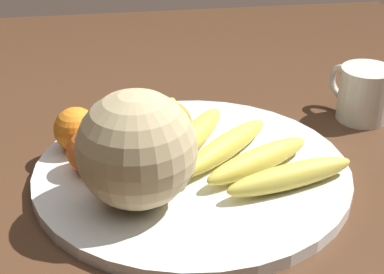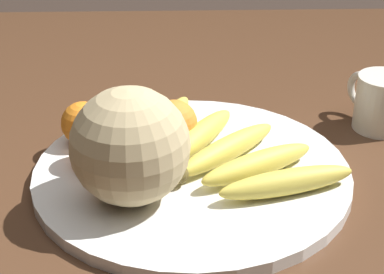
# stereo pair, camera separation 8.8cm
# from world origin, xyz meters

# --- Properties ---
(kitchen_table) EXTENTS (1.55, 1.18, 0.72)m
(kitchen_table) POSITION_xyz_m (0.00, 0.00, 0.65)
(kitchen_table) COLOR #4C301E
(kitchen_table) RESTS_ON ground_plane
(fruit_bowl) EXTENTS (0.45, 0.45, 0.02)m
(fruit_bowl) POSITION_xyz_m (0.01, -0.01, 0.74)
(fruit_bowl) COLOR white
(fruit_bowl) RESTS_ON kitchen_table
(melon) EXTENTS (0.15, 0.15, 0.15)m
(melon) POSITION_xyz_m (0.08, -0.09, 0.82)
(melon) COLOR tan
(melon) RESTS_ON fruit_bowl
(banana_bunch) EXTENTS (0.31, 0.30, 0.04)m
(banana_bunch) POSITION_xyz_m (-0.01, 0.03, 0.76)
(banana_bunch) COLOR brown
(banana_bunch) RESTS_ON fruit_bowl
(orange_front_left) EXTENTS (0.06, 0.06, 0.06)m
(orange_front_left) POSITION_xyz_m (-0.05, -0.10, 0.77)
(orange_front_left) COLOR orange
(orange_front_left) RESTS_ON fruit_bowl
(orange_front_right) EXTENTS (0.07, 0.07, 0.07)m
(orange_front_right) POSITION_xyz_m (-0.07, -0.04, 0.78)
(orange_front_right) COLOR orange
(orange_front_right) RESTS_ON fruit_bowl
(orange_mid_center) EXTENTS (0.07, 0.07, 0.07)m
(orange_mid_center) POSITION_xyz_m (-0.07, -0.17, 0.78)
(orange_mid_center) COLOR orange
(orange_mid_center) RESTS_ON fruit_bowl
(orange_back_left) EXTENTS (0.06, 0.06, 0.06)m
(orange_back_left) POSITION_xyz_m (-0.01, -0.16, 0.77)
(orange_back_left) COLOR orange
(orange_back_left) RESTS_ON fruit_bowl
(orange_back_right) EXTENTS (0.06, 0.06, 0.06)m
(orange_back_right) POSITION_xyz_m (-0.11, -0.11, 0.77)
(orange_back_right) COLOR orange
(orange_back_right) RESTS_ON fruit_bowl
(produce_tag) EXTENTS (0.07, 0.07, 0.00)m
(produce_tag) POSITION_xyz_m (0.01, -0.06, 0.74)
(produce_tag) COLOR white
(produce_tag) RESTS_ON fruit_bowl
(ceramic_mug) EXTENTS (0.11, 0.09, 0.09)m
(ceramic_mug) POSITION_xyz_m (-0.14, 0.29, 0.77)
(ceramic_mug) COLOR beige
(ceramic_mug) RESTS_ON kitchen_table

